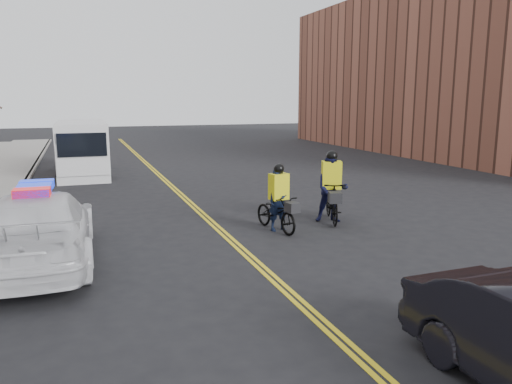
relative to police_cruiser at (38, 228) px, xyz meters
The scene contains 9 objects.
ground 5.06m from the police_cruiser, 19.81° to the right, with size 120.00×120.00×0.00m, color black.
center_line_left 7.86m from the police_cruiser, 53.87° to the left, with size 0.10×60.00×0.01m, color gold.
center_line_right 7.96m from the police_cruiser, 52.93° to the left, with size 0.10×60.00×0.01m, color gold.
curb 6.49m from the police_cruiser, 101.75° to the left, with size 0.20×60.00×0.15m, color gray.
building_across 31.62m from the police_cruiser, 31.43° to the left, with size 12.00×30.00×11.00m, color brown.
police_cruiser is the anchor object (origin of this frame).
cargo_van 13.90m from the police_cruiser, 85.11° to the left, with size 2.51×6.30×2.62m.
cyclist_near 6.36m from the police_cruiser, ahead, with size 1.04×2.07×1.94m.
cyclist_far 8.29m from the police_cruiser, ahead, with size 1.31×2.26×2.20m.
Camera 1 is at (-3.72, -10.30, 3.75)m, focal length 35.00 mm.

